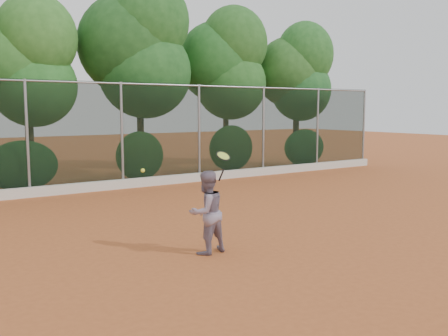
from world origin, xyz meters
TOP-DOWN VIEW (x-y plane):
  - ground at (0.00, 0.00)m, footprint 80.00×80.00m
  - concrete_curb at (0.00, 6.82)m, footprint 24.00×0.20m
  - tennis_player at (-1.78, -1.04)m, footprint 0.81×0.68m
  - chainlink_fence at (-0.00, 7.00)m, footprint 24.09×0.09m
  - foliage_backdrop at (-0.55, 8.98)m, footprint 23.70×3.63m
  - tennis_racket at (-1.54, -1.23)m, footprint 0.27×0.27m
  - tennis_ball_in_flight at (-3.29, -1.62)m, footprint 0.06×0.06m

SIDE VIEW (x-z plane):
  - ground at x=0.00m, z-range 0.00..0.00m
  - concrete_curb at x=0.00m, z-range 0.00..0.30m
  - tennis_player at x=-1.78m, z-range 0.00..1.52m
  - tennis_ball_in_flight at x=-3.29m, z-range 1.66..1.72m
  - tennis_racket at x=-1.54m, z-range 1.48..2.03m
  - chainlink_fence at x=0.00m, z-range 0.11..3.61m
  - foliage_backdrop at x=-0.55m, z-range 0.63..8.18m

